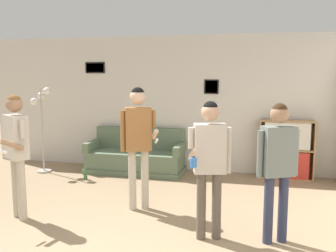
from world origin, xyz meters
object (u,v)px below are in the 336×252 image
object	(u,v)px
couch	(136,158)
person_spectator_near_bookshelf	(278,159)
person_watcher_holding_cup	(210,156)
drinking_cup	(278,117)
person_player_foreground_center	(138,135)
person_player_foreground_left	(16,143)
bookshelf	(286,150)
bottle_on_floor	(85,175)
floor_lamp	(42,113)

from	to	relation	value
couch	person_spectator_near_bookshelf	world-z (taller)	person_spectator_near_bookshelf
person_watcher_holding_cup	drinking_cup	size ratio (longest dim) A/B	15.34
person_watcher_holding_cup	person_player_foreground_center	bearing A→B (deg)	145.69
person_spectator_near_bookshelf	person_player_foreground_left	bearing A→B (deg)	-179.43
person_player_foreground_left	person_player_foreground_center	xyz separation A→B (m)	(1.46, 0.71, 0.06)
bookshelf	couch	bearing A→B (deg)	-176.05
person_player_foreground_center	person_spectator_near_bookshelf	distance (m)	1.98
person_player_foreground_left	person_player_foreground_center	bearing A→B (deg)	25.79
bookshelf	bottle_on_floor	size ratio (longest dim) A/B	4.90
bookshelf	person_player_foreground_center	xyz separation A→B (m)	(-2.17, -2.20, 0.55)
person_player_foreground_center	bottle_on_floor	bearing A→B (deg)	139.23
person_player_foreground_left	person_watcher_holding_cup	xyz separation A→B (m)	(2.57, -0.05, -0.03)
person_spectator_near_bookshelf	drinking_cup	bearing A→B (deg)	87.13
couch	bottle_on_floor	xyz separation A→B (m)	(-0.74, -0.76, -0.20)
couch	person_player_foreground_left	bearing A→B (deg)	-105.59
person_watcher_holding_cup	bookshelf	bearing A→B (deg)	70.17
drinking_cup	person_watcher_holding_cup	bearing A→B (deg)	-106.97
bookshelf	drinking_cup	xyz separation A→B (m)	(-0.16, 0.00, 0.60)
floor_lamp	person_watcher_holding_cup	distance (m)	4.28
person_player_foreground_left	drinking_cup	bearing A→B (deg)	39.97
bookshelf	person_spectator_near_bookshelf	size ratio (longest dim) A/B	0.68
bookshelf	floor_lamp	world-z (taller)	floor_lamp
floor_lamp	person_player_foreground_center	size ratio (longest dim) A/B	0.96
bookshelf	person_watcher_holding_cup	bearing A→B (deg)	-109.83
couch	bookshelf	size ratio (longest dim) A/B	1.76
floor_lamp	person_player_foreground_center	distance (m)	2.94
couch	bottle_on_floor	world-z (taller)	couch
person_watcher_holding_cup	drinking_cup	world-z (taller)	person_watcher_holding_cup
floor_lamp	bottle_on_floor	bearing A→B (deg)	-16.74
bottle_on_floor	drinking_cup	size ratio (longest dim) A/B	2.10
person_player_foreground_left	drinking_cup	xyz separation A→B (m)	(3.47, 2.91, 0.12)
bottle_on_floor	drinking_cup	distance (m)	3.73
person_player_foreground_left	bookshelf	bearing A→B (deg)	38.67
couch	floor_lamp	bearing A→B (deg)	-166.09
bookshelf	bottle_on_floor	distance (m)	3.77
floor_lamp	person_watcher_holding_cup	size ratio (longest dim) A/B	1.03
bookshelf	person_player_foreground_left	xyz separation A→B (m)	(-3.63, -2.91, 0.48)
person_watcher_holding_cup	person_spectator_near_bookshelf	distance (m)	0.76
person_player_foreground_left	bottle_on_floor	size ratio (longest dim) A/B	7.49
couch	person_watcher_holding_cup	size ratio (longest dim) A/B	1.18
bookshelf	person_watcher_holding_cup	distance (m)	3.17
bottle_on_floor	drinking_cup	xyz separation A→B (m)	(3.45, 0.96, 1.06)
couch	person_watcher_holding_cup	bearing A→B (deg)	-56.70
person_player_foreground_center	bottle_on_floor	size ratio (longest dim) A/B	7.87
couch	floor_lamp	xyz separation A→B (m)	(-1.79, -0.44, 0.90)
bottle_on_floor	person_watcher_holding_cup	bearing A→B (deg)	-38.10
floor_lamp	bookshelf	bearing A→B (deg)	7.83
bookshelf	floor_lamp	bearing A→B (deg)	-172.17
person_spectator_near_bookshelf	bottle_on_floor	world-z (taller)	person_spectator_near_bookshelf
floor_lamp	person_player_foreground_center	xyz separation A→B (m)	(2.49, -1.56, -0.09)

